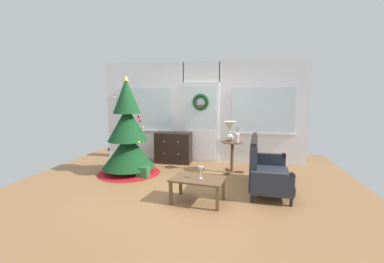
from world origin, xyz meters
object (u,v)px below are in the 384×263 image
Objects in this scene: side_table at (232,151)px; coffee_table at (198,182)px; settee_sofa at (264,169)px; table_lamp at (230,128)px; wine_glass at (201,170)px; christmas_tree at (128,138)px; dresser_cabinet at (173,148)px; flower_vase at (237,137)px; gift_box at (143,172)px.

coffee_table is at bearing -105.86° from side_table.
settee_sofa is 3.46× the size of table_lamp.
table_lamp is 0.49× the size of coffee_table.
wine_glass is at bearing -142.47° from settee_sofa.
christmas_tree is 2.22m from wine_glass.
christmas_tree is 1.36m from dresser_cabinet.
flower_vase is at bearing -30.96° from side_table.
flower_vase is at bearing -32.01° from table_lamp.
gift_box is at bearing 175.13° from settee_sofa.
flower_vase is (-0.52, 0.86, 0.45)m from settee_sofa.
gift_box is (-1.83, -0.71, -0.38)m from side_table.
christmas_tree reaches higher than coffee_table.
flower_vase reaches higher than side_table.
dresser_cabinet reaches higher than wine_glass.
dresser_cabinet is 0.60× the size of settee_sofa.
wine_glass is (-0.38, -1.77, -0.45)m from table_lamp.
christmas_tree reaches higher than table_lamp.
flower_vase is at bearing 120.96° from settee_sofa.
settee_sofa is 2.46m from gift_box.
settee_sofa is at bearing 36.17° from coffee_table.
christmas_tree is at bearing -166.97° from table_lamp.
side_table reaches higher than wine_glass.
table_lamp is (-0.06, 0.04, 0.49)m from side_table.
christmas_tree is 2.39m from flower_vase.
dresser_cabinet is at bearing 158.60° from side_table.
table_lamp reaches higher than coffee_table.
side_table reaches higher than coffee_table.
christmas_tree is 1.41× the size of settee_sofa.
side_table is at bearing 11.73° from christmas_tree.
coffee_table is (-0.59, -1.67, -0.48)m from flower_vase.
gift_box is at bearing 142.70° from coffee_table.
table_lamp reaches higher than settee_sofa.
wine_glass is (1.81, -1.26, -0.25)m from christmas_tree.
table_lamp is at bearing 23.04° from gift_box.
coffee_table is (-0.43, -1.77, -0.65)m from table_lamp.
christmas_tree reaches higher than flower_vase.
wine_glass is at bearing -107.89° from flower_vase.
flower_vase reaches higher than gift_box.
side_table is 2.02× the size of flower_vase.
gift_box is at bearing 143.73° from wine_glass.
flower_vase is 1.78m from wine_glass.
settee_sofa is 1.34m from wine_glass.
dresser_cabinet is 1.28× the size of side_table.
christmas_tree is 2.37× the size of dresser_cabinet.
coffee_table is at bearing 178.90° from wine_glass.
wine_glass reaches higher than coffee_table.
christmas_tree is at bearing 144.41° from coffee_table.
christmas_tree is 2.93m from settee_sofa.
settee_sofa is at bearing -4.87° from gift_box.
flower_vase is (1.60, -0.65, 0.43)m from dresser_cabinet.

